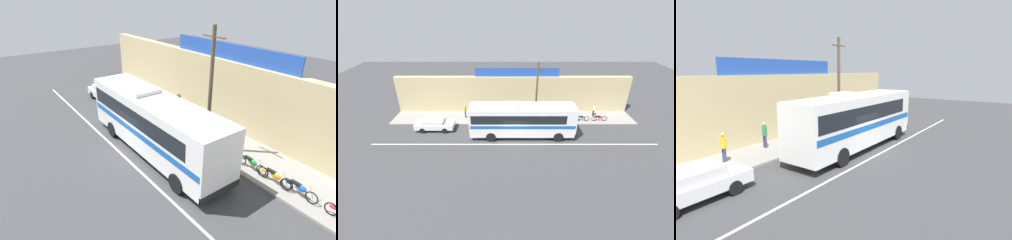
% 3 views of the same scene
% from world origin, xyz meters
% --- Properties ---
extents(ground_plane, '(70.00, 70.00, 0.00)m').
position_xyz_m(ground_plane, '(0.00, 0.00, 0.00)').
color(ground_plane, '#3A3A3D').
extents(sidewalk_slab, '(30.00, 3.60, 0.14)m').
position_xyz_m(sidewalk_slab, '(0.00, 5.20, 0.07)').
color(sidewalk_slab, gray).
rests_on(sidewalk_slab, ground_plane).
extents(storefront_facade, '(30.00, 0.70, 4.80)m').
position_xyz_m(storefront_facade, '(0.00, 7.35, 2.40)').
color(storefront_facade, tan).
rests_on(storefront_facade, ground_plane).
extents(storefront_billboard, '(10.53, 0.12, 1.10)m').
position_xyz_m(storefront_billboard, '(0.50, 7.35, 5.35)').
color(storefront_billboard, '#234CAD').
rests_on(storefront_billboard, storefront_facade).
extents(road_center_stripe, '(30.00, 0.14, 0.01)m').
position_xyz_m(road_center_stripe, '(0.00, -0.80, 0.00)').
color(road_center_stripe, silver).
rests_on(road_center_stripe, ground_plane).
extents(intercity_bus, '(11.17, 2.66, 3.78)m').
position_xyz_m(intercity_bus, '(0.79, 1.01, 2.07)').
color(intercity_bus, white).
rests_on(intercity_bus, ground_plane).
extents(parked_car, '(4.35, 1.84, 1.37)m').
position_xyz_m(parked_car, '(-9.08, 2.32, 0.74)').
color(parked_car, silver).
rests_on(parked_car, ground_plane).
extents(utility_pole, '(1.60, 0.22, 7.35)m').
position_xyz_m(utility_pole, '(2.60, 3.74, 3.95)').
color(utility_pole, brown).
rests_on(utility_pole, sidewalk_slab).
extents(motorcycle_green, '(1.92, 0.56, 0.94)m').
position_xyz_m(motorcycle_green, '(7.12, 4.11, 0.57)').
color(motorcycle_green, black).
rests_on(motorcycle_green, sidewalk_slab).
extents(motorcycle_blue, '(1.94, 0.56, 0.94)m').
position_xyz_m(motorcycle_blue, '(5.68, 4.13, 0.57)').
color(motorcycle_blue, black).
rests_on(motorcycle_blue, sidewalk_slab).
extents(motorcycle_orange, '(1.89, 0.56, 0.94)m').
position_xyz_m(motorcycle_orange, '(10.54, 4.23, 0.57)').
color(motorcycle_orange, black).
rests_on(motorcycle_orange, sidewalk_slab).
extents(motorcycle_purple, '(1.86, 0.56, 0.94)m').
position_xyz_m(motorcycle_purple, '(8.40, 4.23, 0.57)').
color(motorcycle_purple, black).
rests_on(motorcycle_purple, sidewalk_slab).
extents(pedestrian_near_shop, '(0.30, 0.48, 1.69)m').
position_xyz_m(pedestrian_near_shop, '(-2.85, 5.71, 1.12)').
color(pedestrian_near_shop, navy).
rests_on(pedestrian_near_shop, sidewalk_slab).
extents(pedestrian_far_left, '(0.30, 0.48, 1.69)m').
position_xyz_m(pedestrian_far_left, '(-6.01, 5.19, 1.12)').
color(pedestrian_far_left, navy).
rests_on(pedestrian_far_left, sidewalk_slab).
extents(pedestrian_far_right, '(0.30, 0.48, 1.63)m').
position_xyz_m(pedestrian_far_right, '(10.29, 5.64, 1.09)').
color(pedestrian_far_right, black).
rests_on(pedestrian_far_right, sidewalk_slab).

